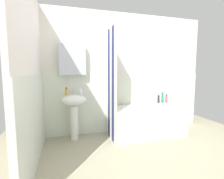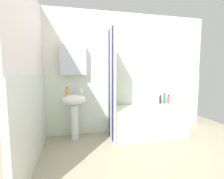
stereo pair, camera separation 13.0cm
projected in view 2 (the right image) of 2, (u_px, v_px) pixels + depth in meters
name	position (u px, v px, depth m)	size (l,w,h in m)	color
ground_plane	(150.00, 162.00, 2.31)	(4.80, 5.60, 0.04)	tan
wall_back_tiled	(121.00, 76.00, 3.39)	(3.60, 0.18, 2.40)	silver
wall_left_tiled	(30.00, 81.00, 2.16)	(0.07, 1.81, 2.40)	silver
sink	(74.00, 107.00, 3.01)	(0.44, 0.34, 0.83)	silver
faucet	(74.00, 91.00, 3.05)	(0.03, 0.12, 0.12)	silver
soap_dispenser	(67.00, 91.00, 2.97)	(0.05, 0.05, 0.14)	gold
toothbrush_cup	(81.00, 91.00, 3.03)	(0.06, 0.06, 0.10)	white
bathtub	(147.00, 121.00, 3.21)	(1.41, 0.67, 0.56)	silver
shower_curtain	(111.00, 85.00, 2.97)	(0.01, 0.67, 2.00)	white
conditioner_bottle	(168.00, 99.00, 3.56)	(0.05, 0.05, 0.19)	#C54F72
lotion_bottle	(164.00, 98.00, 3.53)	(0.04, 0.04, 0.23)	#1F7F57
body_wash_bottle	(160.00, 100.00, 3.52)	(0.04, 0.04, 0.18)	#282635
towel_folded	(152.00, 107.00, 3.00)	(0.36, 0.22, 0.08)	silver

